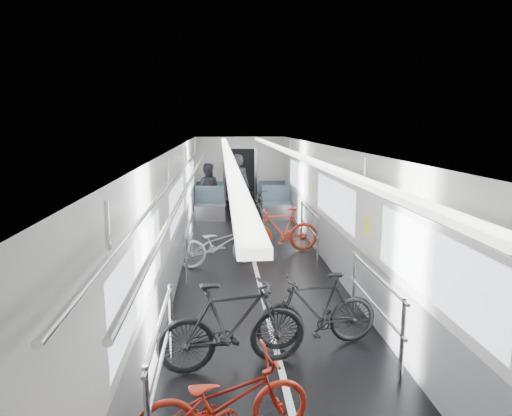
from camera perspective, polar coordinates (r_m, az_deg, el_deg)
The scene contains 9 objects.
car_shell at distance 10.33m, azimuth -0.69°, elevation 0.99°, with size 3.02×14.01×2.41m.
bike_left_near at distance 4.40m, azimuth -3.95°, elevation -22.93°, with size 0.55×1.57×0.82m, color red.
bike_left_mid at distance 5.47m, azimuth -2.89°, elevation -14.41°, with size 0.50×1.77×1.07m, color black.
bike_left_far at distance 9.24m, azimuth -4.62°, elevation -4.49°, with size 0.60×1.71×0.90m, color silver.
bike_right_near at distance 6.02m, azimuth 7.61°, elevation -12.54°, with size 0.46×1.62×0.97m, color black.
bike_right_far at distance 10.19m, azimuth 3.14°, elevation -2.74°, with size 0.47×1.67×1.00m, color red.
bike_aisle at distance 13.43m, azimuth -0.63°, elevation 0.41°, with size 0.64×1.83×0.96m, color black.
person_standing at distance 13.32m, azimuth -2.34°, elevation 2.55°, with size 0.72×0.47×1.98m, color black.
person_seated at distance 14.21m, azimuth -6.09°, elevation 2.31°, with size 0.80×0.62×1.64m, color #322F38.
Camera 1 is at (-0.68, -8.39, 2.84)m, focal length 32.00 mm.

